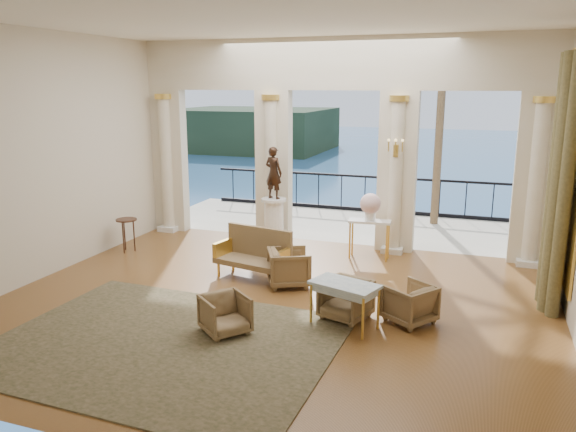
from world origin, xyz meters
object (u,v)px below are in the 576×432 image
at_px(armchair_b, 346,298).
at_px(armchair_d, 289,266).
at_px(settee, 255,253).
at_px(side_table, 127,224).
at_px(armchair_c, 409,301).
at_px(armchair_a, 225,313).
at_px(statue, 274,173).
at_px(console_table, 370,227).
at_px(pedestal, 274,223).
at_px(game_table, 345,288).

relative_size(armchair_b, armchair_d, 0.94).
relative_size(settee, side_table, 2.07).
xyz_separation_m(armchair_b, armchair_d, (-1.31, 1.11, 0.02)).
relative_size(armchair_b, side_table, 0.95).
distance_m(armchair_b, armchair_c, 0.96).
bearing_deg(side_table, armchair_c, -15.51).
height_order(armchair_a, armchair_c, armchair_c).
distance_m(statue, console_table, 2.42).
distance_m(armchair_c, side_table, 6.46).
distance_m(armchair_d, settee, 0.79).
xyz_separation_m(armchair_b, pedestal, (-2.49, 3.43, 0.17)).
xyz_separation_m(armchair_c, side_table, (-6.22, 1.73, 0.29)).
bearing_deg(armchair_d, side_table, 51.62).
xyz_separation_m(armchair_c, game_table, (-0.89, -0.47, 0.27)).
relative_size(armchair_d, statue, 0.64).
bearing_deg(armchair_c, armchair_a, -27.15).
bearing_deg(armchair_d, armchair_b, -157.18).
relative_size(armchair_c, side_table, 0.92).
relative_size(settee, console_table, 1.69).
bearing_deg(armchair_a, side_table, 90.74).
relative_size(settee, game_table, 1.35).
xyz_separation_m(armchair_c, settee, (-3.00, 1.13, 0.13)).
xyz_separation_m(pedestal, console_table, (2.20, -0.26, 0.16)).
distance_m(settee, console_table, 2.58).
bearing_deg(armchair_d, armchair_c, -139.01).
bearing_deg(side_table, console_table, 14.02).
distance_m(armchair_a, armchair_c, 2.77).
bearing_deg(game_table, statue, 142.67).
bearing_deg(console_table, armchair_d, -122.40).
bearing_deg(pedestal, statue, 0.00).
distance_m(game_table, console_table, 3.46).
distance_m(game_table, pedestal, 4.49).
distance_m(pedestal, statue, 1.13).
bearing_deg(statue, settee, 117.27).
height_order(settee, game_table, settee).
xyz_separation_m(statue, console_table, (2.20, -0.26, -0.97)).
relative_size(pedestal, statue, 0.94).
relative_size(statue, side_table, 1.59).
height_order(armchair_c, statue, statue).
distance_m(armchair_b, pedestal, 4.24).
bearing_deg(armchair_c, statue, -98.11).
height_order(armchair_b, statue, statue).
bearing_deg(armchair_a, statue, 51.43).
height_order(settee, side_table, settee).
bearing_deg(console_table, side_table, -171.89).
bearing_deg(pedestal, armchair_d, -63.11).
distance_m(game_table, statue, 4.60).
bearing_deg(armchair_b, side_table, 178.03).
bearing_deg(armchair_a, armchair_c, -23.12).
distance_m(armchair_b, game_table, 0.38).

